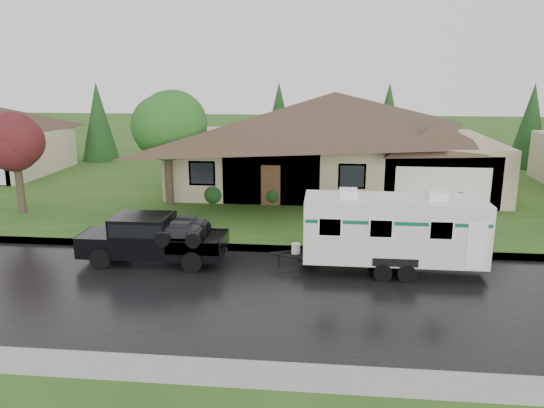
{
  "coord_description": "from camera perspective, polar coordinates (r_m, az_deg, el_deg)",
  "views": [
    {
      "loc": [
        1.59,
        -17.59,
        6.91
      ],
      "look_at": [
        -0.44,
        2.0,
        1.97
      ],
      "focal_mm": 35.0,
      "sensor_mm": 36.0,
      "label": 1
    }
  ],
  "objects": [
    {
      "name": "ground",
      "position": [
        18.96,
        0.71,
        -7.28
      ],
      "size": [
        140.0,
        140.0,
        0.0
      ],
      "primitive_type": "plane",
      "color": "#2A4C17",
      "rests_on": "ground"
    },
    {
      "name": "road",
      "position": [
        17.12,
        0.09,
        -9.69
      ],
      "size": [
        140.0,
        8.0,
        0.01
      ],
      "primitive_type": "cube",
      "color": "black",
      "rests_on": "ground"
    },
    {
      "name": "curb",
      "position": [
        21.04,
        1.28,
        -4.87
      ],
      "size": [
        140.0,
        0.5,
        0.15
      ],
      "primitive_type": "cube",
      "color": "gray",
      "rests_on": "ground"
    },
    {
      "name": "lawn",
      "position": [
        33.33,
        3.07,
        2.24
      ],
      "size": [
        140.0,
        26.0,
        0.15
      ],
      "primitive_type": "cube",
      "color": "#2A4C17",
      "rests_on": "ground"
    },
    {
      "name": "house_main",
      "position": [
        31.61,
        7.24,
        7.95
      ],
      "size": [
        19.44,
        10.8,
        6.9
      ],
      "color": "tan",
      "rests_on": "lawn"
    },
    {
      "name": "tree_left_green",
      "position": [
        27.66,
        -11.27,
        8.41
      ],
      "size": [
        3.61,
        3.61,
        5.98
      ],
      "color": "#382B1E",
      "rests_on": "lawn"
    },
    {
      "name": "tree_red",
      "position": [
        28.18,
        -25.95,
        6.0
      ],
      "size": [
        3.04,
        3.04,
        5.03
      ],
      "color": "#382B1E",
      "rests_on": "lawn"
    },
    {
      "name": "shrub_row",
      "position": [
        27.61,
        6.63,
        0.89
      ],
      "size": [
        13.6,
        1.0,
        1.0
      ],
      "color": "#143814",
      "rests_on": "lawn"
    },
    {
      "name": "pickup_truck",
      "position": [
        20.13,
        -12.96,
        -3.51
      ],
      "size": [
        5.31,
        2.02,
        1.77
      ],
      "color": "black",
      "rests_on": "ground"
    },
    {
      "name": "travel_trailer",
      "position": [
        19.04,
        12.89,
        -2.6
      ],
      "size": [
        6.54,
        2.3,
        2.94
      ],
      "color": "silver",
      "rests_on": "ground"
    }
  ]
}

